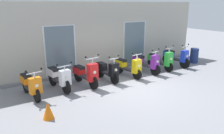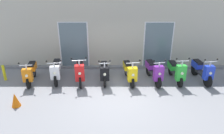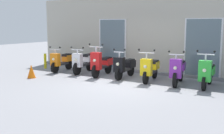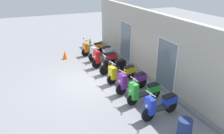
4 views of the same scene
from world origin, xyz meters
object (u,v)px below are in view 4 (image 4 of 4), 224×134
object	(u,v)px
scooter_orange	(92,48)
scooter_black	(113,65)
scooter_white	(101,52)
trash_bin	(184,130)
scooter_green	(143,91)
scooter_blue	(160,105)
scooter_yellow	(121,73)
scooter_purple	(131,81)
scooter_red	(105,58)
traffic_cone	(65,55)
curb_bollard	(90,44)

from	to	relation	value
scooter_orange	scooter_black	world-z (taller)	scooter_black
scooter_white	trash_bin	size ratio (longest dim) A/B	2.02
scooter_green	trash_bin	world-z (taller)	scooter_green
scooter_blue	scooter_yellow	bearing A→B (deg)	-178.75
trash_bin	scooter_yellow	bearing A→B (deg)	-179.71
scooter_black	scooter_purple	size ratio (longest dim) A/B	0.94
trash_bin	scooter_red	bearing A→B (deg)	-179.34
scooter_white	scooter_purple	distance (m)	4.21
scooter_red	traffic_cone	xyz separation A→B (m)	(-2.05, -1.83, -0.25)
scooter_yellow	scooter_purple	xyz separation A→B (m)	(1.05, -0.00, 0.02)
scooter_red	trash_bin	size ratio (longest dim) A/B	2.06
scooter_purple	scooter_blue	world-z (taller)	scooter_blue
scooter_white	scooter_blue	xyz separation A→B (m)	(6.30, -0.03, -0.00)
scooter_red	traffic_cone	bearing A→B (deg)	-138.21
scooter_blue	curb_bollard	size ratio (longest dim) A/B	2.32
scooter_yellow	traffic_cone	world-z (taller)	scooter_yellow
scooter_white	scooter_blue	size ratio (longest dim) A/B	1.00
scooter_yellow	scooter_green	xyz separation A→B (m)	(2.02, 0.04, 0.02)
scooter_orange	scooter_white	size ratio (longest dim) A/B	0.95
scooter_yellow	trash_bin	bearing A→B (deg)	0.29
scooter_black	traffic_cone	bearing A→B (deg)	-148.25
traffic_cone	curb_bollard	world-z (taller)	curb_bollard
scooter_orange	scooter_purple	world-z (taller)	scooter_purple
scooter_yellow	trash_bin	xyz separation A→B (m)	(4.53, 0.02, -0.07)
scooter_white	traffic_cone	world-z (taller)	scooter_white
scooter_green	traffic_cone	world-z (taller)	scooter_green
scooter_black	curb_bollard	distance (m)	4.39
scooter_orange	curb_bollard	xyz separation A→B (m)	(-1.24, 0.21, -0.13)
scooter_white	traffic_cone	xyz separation A→B (m)	(-1.01, -1.98, -0.23)
scooter_red	scooter_green	size ratio (longest dim) A/B	1.04
scooter_white	scooter_green	bearing A→B (deg)	-0.63
scooter_red	scooter_black	size ratio (longest dim) A/B	1.06
scooter_green	curb_bollard	bearing A→B (deg)	179.28
scooter_purple	traffic_cone	world-z (taller)	scooter_purple
scooter_white	scooter_black	bearing A→B (deg)	-2.06
scooter_yellow	scooter_purple	world-z (taller)	scooter_yellow
trash_bin	curb_bollard	world-z (taller)	trash_bin
scooter_red	scooter_purple	world-z (taller)	scooter_red
curb_bollard	scooter_blue	bearing A→B (deg)	-0.43
scooter_red	scooter_yellow	xyz separation A→B (m)	(2.12, 0.05, -0.03)
scooter_orange	scooter_yellow	world-z (taller)	scooter_yellow
curb_bollard	scooter_orange	bearing A→B (deg)	-9.43
scooter_red	scooter_green	distance (m)	4.14
scooter_red	scooter_blue	size ratio (longest dim) A/B	1.02
scooter_yellow	traffic_cone	distance (m)	4.58
scooter_purple	traffic_cone	bearing A→B (deg)	-160.12
scooter_yellow	traffic_cone	size ratio (longest dim) A/B	3.11
scooter_white	scooter_purple	world-z (taller)	scooter_purple
scooter_black	traffic_cone	xyz separation A→B (m)	(-3.08, -1.91, -0.20)
scooter_red	curb_bollard	world-z (taller)	scooter_red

